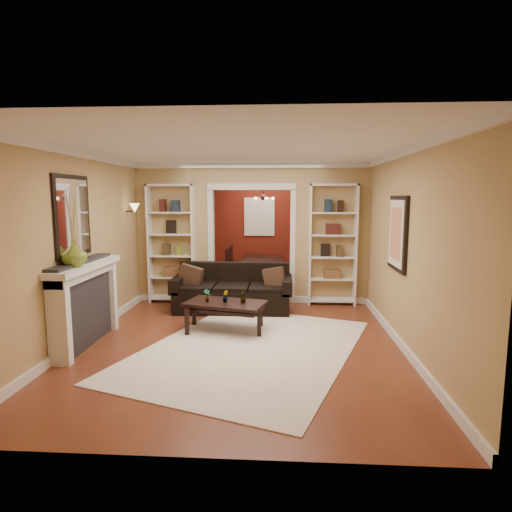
# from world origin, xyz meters

# --- Properties ---
(floor) EXTENTS (8.00, 8.00, 0.00)m
(floor) POSITION_xyz_m (0.00, 0.00, 0.00)
(floor) COLOR brown
(floor) RESTS_ON ground
(ceiling) EXTENTS (8.00, 8.00, 0.00)m
(ceiling) POSITION_xyz_m (0.00, 0.00, 2.70)
(ceiling) COLOR white
(ceiling) RESTS_ON ground
(wall_back) EXTENTS (8.00, 0.00, 8.00)m
(wall_back) POSITION_xyz_m (0.00, 4.00, 1.35)
(wall_back) COLOR tan
(wall_back) RESTS_ON ground
(wall_front) EXTENTS (8.00, 0.00, 8.00)m
(wall_front) POSITION_xyz_m (0.00, -4.00, 1.35)
(wall_front) COLOR tan
(wall_front) RESTS_ON ground
(wall_left) EXTENTS (0.00, 8.00, 8.00)m
(wall_left) POSITION_xyz_m (-2.25, 0.00, 1.35)
(wall_left) COLOR tan
(wall_left) RESTS_ON ground
(wall_right) EXTENTS (0.00, 8.00, 8.00)m
(wall_right) POSITION_xyz_m (2.25, 0.00, 1.35)
(wall_right) COLOR tan
(wall_right) RESTS_ON ground
(partition_wall) EXTENTS (4.50, 0.15, 2.70)m
(partition_wall) POSITION_xyz_m (0.00, 1.20, 1.35)
(partition_wall) COLOR tan
(partition_wall) RESTS_ON floor
(red_back_panel) EXTENTS (4.44, 0.04, 2.64)m
(red_back_panel) POSITION_xyz_m (0.00, 3.97, 1.32)
(red_back_panel) COLOR maroon
(red_back_panel) RESTS_ON floor
(dining_window) EXTENTS (0.78, 0.03, 0.98)m
(dining_window) POSITION_xyz_m (0.00, 3.93, 1.55)
(dining_window) COLOR #8CA5CC
(dining_window) RESTS_ON wall_back
(area_rug) EXTENTS (3.68, 4.31, 0.01)m
(area_rug) POSITION_xyz_m (0.17, -1.52, 0.01)
(area_rug) COLOR white
(area_rug) RESTS_ON floor
(sofa) EXTENTS (2.15, 0.93, 0.84)m
(sofa) POSITION_xyz_m (-0.30, 0.45, 0.42)
(sofa) COLOR black
(sofa) RESTS_ON floor
(pillow_left) EXTENTS (0.44, 0.24, 0.43)m
(pillow_left) POSITION_xyz_m (-1.06, 0.43, 0.62)
(pillow_left) COLOR brown
(pillow_left) RESTS_ON sofa
(pillow_right) EXTENTS (0.40, 0.21, 0.38)m
(pillow_right) POSITION_xyz_m (0.46, 0.43, 0.60)
(pillow_right) COLOR brown
(pillow_right) RESTS_ON sofa
(coffee_table) EXTENTS (1.32, 0.93, 0.46)m
(coffee_table) POSITION_xyz_m (-0.27, -0.74, 0.23)
(coffee_table) COLOR black
(coffee_table) RESTS_ON floor
(plant_left) EXTENTS (0.12, 0.11, 0.20)m
(plant_left) POSITION_xyz_m (-0.55, -0.74, 0.55)
(plant_left) COLOR #336626
(plant_left) RESTS_ON coffee_table
(plant_center) EXTENTS (0.10, 0.11, 0.18)m
(plant_center) POSITION_xyz_m (-0.27, -0.74, 0.54)
(plant_center) COLOR #336626
(plant_center) RESTS_ON coffee_table
(plant_right) EXTENTS (0.12, 0.12, 0.17)m
(plant_right) POSITION_xyz_m (0.01, -0.74, 0.54)
(plant_right) COLOR #336626
(plant_right) RESTS_ON coffee_table
(bookshelf_left) EXTENTS (0.90, 0.30, 2.30)m
(bookshelf_left) POSITION_xyz_m (-1.55, 1.03, 1.15)
(bookshelf_left) COLOR white
(bookshelf_left) RESTS_ON floor
(bookshelf_right) EXTENTS (0.90, 0.30, 2.30)m
(bookshelf_right) POSITION_xyz_m (1.55, 1.03, 1.15)
(bookshelf_right) COLOR white
(bookshelf_right) RESTS_ON floor
(fireplace) EXTENTS (0.32, 1.70, 1.16)m
(fireplace) POSITION_xyz_m (-2.09, -1.50, 0.58)
(fireplace) COLOR white
(fireplace) RESTS_ON floor
(vase) EXTENTS (0.42, 0.42, 0.34)m
(vase) POSITION_xyz_m (-2.09, -1.80, 1.33)
(vase) COLOR olive
(vase) RESTS_ON fireplace
(mirror) EXTENTS (0.03, 0.95, 1.10)m
(mirror) POSITION_xyz_m (-2.23, -1.50, 1.80)
(mirror) COLOR silver
(mirror) RESTS_ON wall_left
(wall_sconce) EXTENTS (0.18, 0.18, 0.22)m
(wall_sconce) POSITION_xyz_m (-2.15, 0.55, 1.83)
(wall_sconce) COLOR #FFE0A5
(wall_sconce) RESTS_ON wall_left
(framed_art) EXTENTS (0.04, 0.85, 1.05)m
(framed_art) POSITION_xyz_m (2.21, -1.00, 1.55)
(framed_art) COLOR black
(framed_art) RESTS_ON wall_right
(dining_table) EXTENTS (1.71, 0.96, 0.60)m
(dining_table) POSITION_xyz_m (0.16, 2.80, 0.30)
(dining_table) COLOR black
(dining_table) RESTS_ON floor
(dining_chair_nw) EXTENTS (0.60, 0.60, 0.93)m
(dining_chair_nw) POSITION_xyz_m (-0.39, 2.50, 0.47)
(dining_chair_nw) COLOR black
(dining_chair_nw) RESTS_ON floor
(dining_chair_ne) EXTENTS (0.46, 0.46, 0.79)m
(dining_chair_ne) POSITION_xyz_m (0.71, 2.50, 0.39)
(dining_chair_ne) COLOR black
(dining_chair_ne) RESTS_ON floor
(dining_chair_sw) EXTENTS (0.59, 0.59, 0.92)m
(dining_chair_sw) POSITION_xyz_m (-0.39, 3.10, 0.46)
(dining_chair_sw) COLOR black
(dining_chair_sw) RESTS_ON floor
(dining_chair_se) EXTENTS (0.40, 0.40, 0.79)m
(dining_chair_se) POSITION_xyz_m (0.71, 3.10, 0.40)
(dining_chair_se) COLOR black
(dining_chair_se) RESTS_ON floor
(chandelier) EXTENTS (0.50, 0.50, 0.30)m
(chandelier) POSITION_xyz_m (0.00, 2.70, 2.02)
(chandelier) COLOR #321E16
(chandelier) RESTS_ON ceiling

